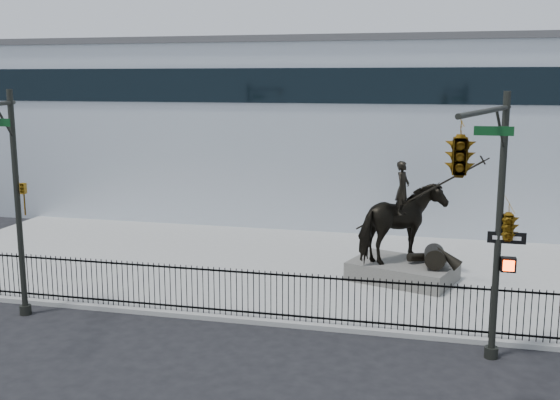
# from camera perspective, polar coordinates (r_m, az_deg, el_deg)

# --- Properties ---
(ground) EXTENTS (120.00, 120.00, 0.00)m
(ground) POSITION_cam_1_polar(r_m,az_deg,el_deg) (19.24, -3.80, -11.80)
(ground) COLOR black
(ground) RESTS_ON ground
(plaza) EXTENTS (30.00, 12.00, 0.15)m
(plaza) POSITION_cam_1_polar(r_m,az_deg,el_deg) (25.61, 0.87, -5.88)
(plaza) COLOR #959593
(plaza) RESTS_ON ground
(building) EXTENTS (44.00, 14.00, 9.00)m
(building) POSITION_cam_1_polar(r_m,az_deg,el_deg) (37.48, 5.26, 6.16)
(building) COLOR silver
(building) RESTS_ON ground
(picket_fence) EXTENTS (22.10, 0.10, 1.50)m
(picket_fence) POSITION_cam_1_polar(r_m,az_deg,el_deg) (20.05, -2.76, -8.10)
(picket_fence) COLOR black
(picket_fence) RESTS_ON plaza
(statue_plinth) EXTENTS (4.11, 3.41, 0.66)m
(statue_plinth) POSITION_cam_1_polar(r_m,az_deg,el_deg) (24.14, 10.62, -6.09)
(statue_plinth) COLOR #514F4A
(statue_plinth) RESTS_ON plaza
(equestrian_statue) EXTENTS (4.32, 3.40, 3.84)m
(equestrian_statue) POSITION_cam_1_polar(r_m,az_deg,el_deg) (23.69, 10.92, -2.12)
(equestrian_statue) COLOR black
(equestrian_statue) RESTS_ON statue_plinth
(traffic_signal_left) EXTENTS (1.52, 4.84, 7.00)m
(traffic_signal_left) POSITION_cam_1_polar(r_m,az_deg,el_deg) (20.61, -22.71, 0.57)
(traffic_signal_left) COLOR black
(traffic_signal_left) RESTS_ON ground
(traffic_signal_right) EXTENTS (2.17, 6.86, 7.00)m
(traffic_signal_right) POSITION_cam_1_polar(r_m,az_deg,el_deg) (15.22, 17.49, 0.79)
(traffic_signal_right) COLOR black
(traffic_signal_right) RESTS_ON ground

